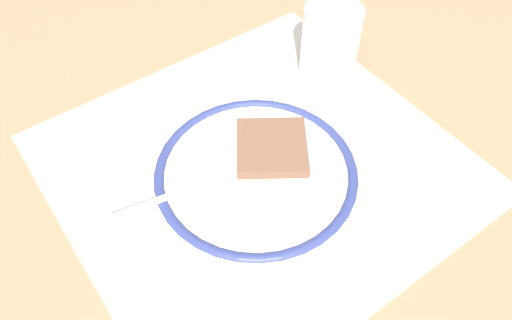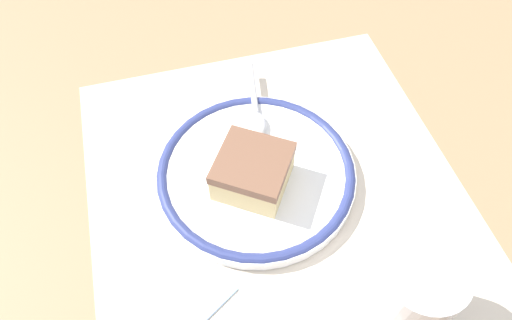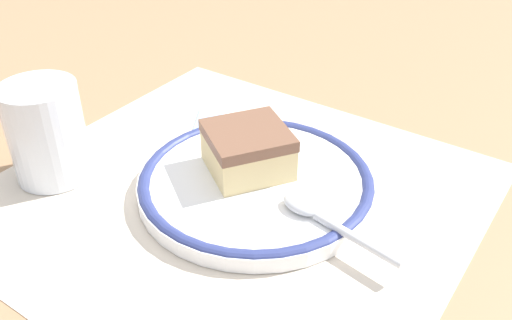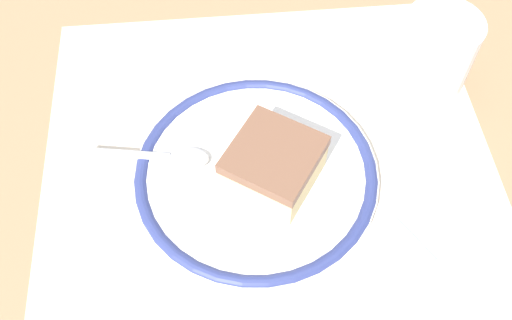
% 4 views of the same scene
% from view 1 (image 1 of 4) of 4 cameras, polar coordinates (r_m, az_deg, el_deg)
% --- Properties ---
extents(ground_plane, '(2.40, 2.40, 0.00)m').
position_cam_1_polar(ground_plane, '(0.59, 0.17, -0.50)').
color(ground_plane, '#9E7551').
extents(placemat, '(0.43, 0.41, 0.00)m').
position_cam_1_polar(placemat, '(0.59, 0.17, -0.46)').
color(placemat, beige).
rests_on(placemat, ground_plane).
extents(plate, '(0.23, 0.23, 0.02)m').
position_cam_1_polar(plate, '(0.56, 0.00, -1.64)').
color(plate, white).
rests_on(plate, placemat).
extents(cake_slice, '(0.10, 0.10, 0.04)m').
position_cam_1_polar(cake_slice, '(0.54, 1.56, 0.25)').
color(cake_slice, beige).
rests_on(cake_slice, plate).
extents(spoon, '(0.12, 0.04, 0.01)m').
position_cam_1_polar(spoon, '(0.54, -8.37, -3.44)').
color(spoon, silver).
rests_on(spoon, plate).
extents(cup, '(0.07, 0.07, 0.10)m').
position_cam_1_polar(cup, '(0.67, 8.19, 12.39)').
color(cup, silver).
rests_on(cup, placemat).
extents(sugar_packet, '(0.05, 0.06, 0.01)m').
position_cam_1_polar(sugar_packet, '(0.59, 14.36, -1.51)').
color(sugar_packet, '#8CB2E0').
rests_on(sugar_packet, placemat).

